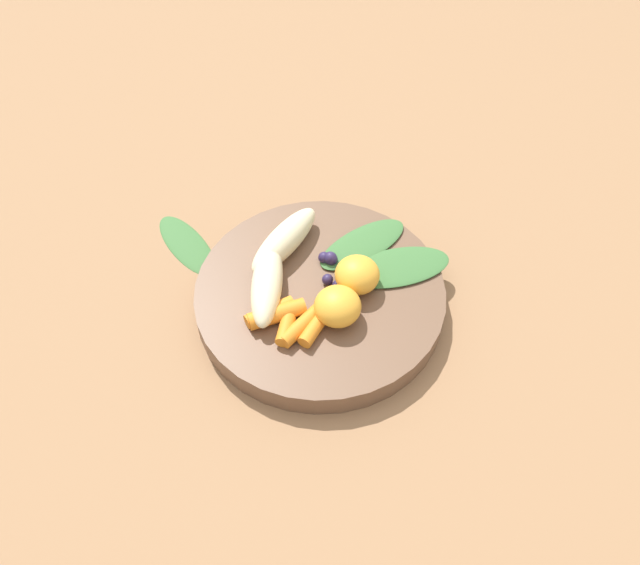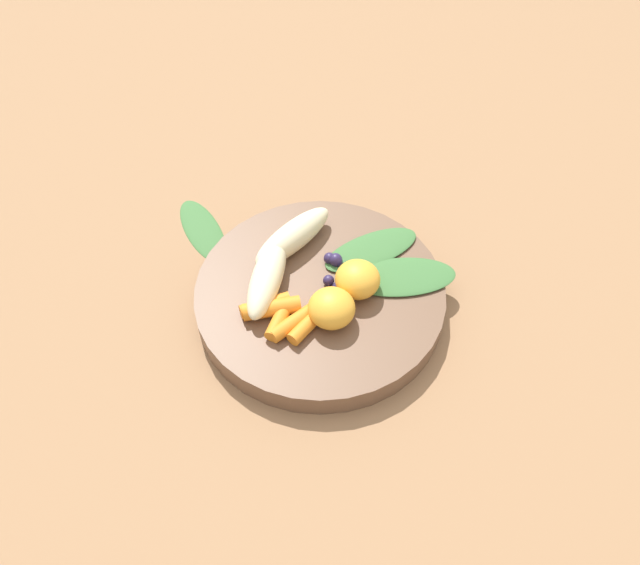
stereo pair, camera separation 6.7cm
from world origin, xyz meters
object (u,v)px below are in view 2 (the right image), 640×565
banana_peeled_right (293,236)px  orange_segment_near (358,279)px  kale_leaf_stray (202,229)px  banana_peeled_left (267,277)px  bowl (320,297)px

banana_peeled_right → orange_segment_near: (0.02, -0.09, 0.00)m
banana_peeled_right → kale_leaf_stray: size_ratio=0.97×
banana_peeled_right → kale_leaf_stray: (-0.06, 0.10, -0.04)m
banana_peeled_left → orange_segment_near: size_ratio=2.35×
banana_peeled_right → kale_leaf_stray: bearing=-72.1°
orange_segment_near → kale_leaf_stray: 0.22m
banana_peeled_left → banana_peeled_right: size_ratio=1.00×
banana_peeled_right → bowl: bearing=68.6°
orange_segment_near → kale_leaf_stray: orange_segment_near is taller
banana_peeled_left → orange_segment_near: (0.08, -0.06, 0.00)m
orange_segment_near → bowl: bearing=143.4°
kale_leaf_stray → orange_segment_near: bearing=-149.6°
banana_peeled_right → orange_segment_near: orange_segment_near is taller
orange_segment_near → kale_leaf_stray: bearing=114.1°
banana_peeled_left → banana_peeled_right: 0.06m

